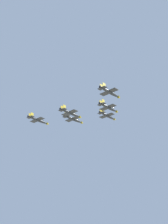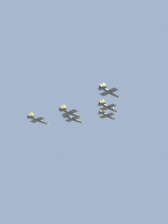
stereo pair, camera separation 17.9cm
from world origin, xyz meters
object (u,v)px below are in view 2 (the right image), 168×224
object	(u,v)px
jet_right_wingman	(109,108)
jet_lead	(108,116)
jet_slot_rear	(71,113)
jet_right_outer	(110,92)
jet_left_wingman	(73,119)
jet_left_outer	(38,120)

from	to	relation	value
jet_right_wingman	jet_lead	bearing A→B (deg)	41.30
jet_slot_rear	jet_right_outer	bearing A→B (deg)	-89.01
jet_lead	jet_slot_rear	size ratio (longest dim) A/B	0.97
jet_slot_rear	jet_left_wingman	bearing A→B (deg)	41.36
jet_right_wingman	jet_left_outer	distance (m)	46.18
jet_left_wingman	jet_right_wingman	distance (m)	28.68
jet_left_wingman	jet_slot_rear	distance (m)	22.91
jet_lead	jet_left_outer	distance (m)	44.57
jet_lead	jet_left_wingman	size ratio (longest dim) A/B	0.96
jet_right_wingman	jet_right_outer	bearing A→B (deg)	-138.70
jet_lead	jet_left_wingman	distance (m)	22.41
jet_left_wingman	jet_slot_rear	world-z (taller)	jet_left_wingman
jet_right_wingman	jet_slot_rear	world-z (taller)	jet_right_wingman
jet_right_wingman	jet_left_outer	world-z (taller)	jet_right_wingman
jet_left_wingman	jet_right_outer	xyz separation A→B (m)	(-15.39, 43.53, -2.97)
jet_lead	jet_right_wingman	world-z (taller)	jet_lead
jet_left_wingman	jet_slot_rear	size ratio (longest dim) A/B	1.01
jet_lead	jet_left_outer	bearing A→B (deg)	138.50
jet_right_wingman	jet_right_outer	world-z (taller)	jet_right_wingman
jet_lead	jet_left_wingman	bearing A→B (deg)	138.50
jet_left_outer	jet_right_wingman	bearing A→B (deg)	-69.03
jet_right_outer	jet_slot_rear	bearing A→B (deg)	90.22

